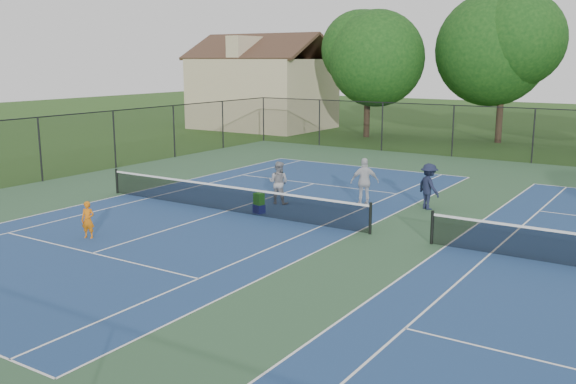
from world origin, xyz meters
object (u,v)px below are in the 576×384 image
Objects in this scene: child_player at (88,220)px; instructor at (279,183)px; tree_back_a at (368,53)px; bystander_a at (365,182)px; clapboard_house at (263,90)px; ball_hopper at (259,199)px; tree_back_b at (504,44)px; bystander_b at (429,187)px; ball_crate at (259,209)px.

child_player is 0.71× the size of instructor.
tree_back_a is 4.88× the size of bystander_a.
instructor is at bearing -72.44° from tree_back_a.
clapboard_house is at bearing -62.28° from instructor.
child_player is (14.59, -30.34, -2.49)m from clapboard_house.
clapboard_house reaches higher than ball_hopper.
bystander_a is (2.97, 1.60, 0.09)m from instructor.
child_player is at bearing -98.01° from tree_back_b.
ball_hopper is (7.19, -23.60, -5.49)m from tree_back_a.
tree_back_b is 22.53m from bystander_b.
tree_back_a reaches higher than ball_hopper.
clapboard_house is 30.15m from ball_crate.
ball_hopper is at bearing -55.05° from clapboard_house.
ball_crate is at bearing -94.04° from tree_back_b.
bystander_a is at bearing 50.76° from ball_hopper.
bystander_a is (9.89, -20.29, -5.10)m from tree_back_a.
tree_back_b is at bearing 85.96° from ball_crate.
instructor is 0.96× the size of bystander_b.
bystander_b is (3.23, -21.56, -5.71)m from tree_back_b.
clapboard_house reaches higher than child_player.
tree_back_b is at bearing -103.72° from instructor.
child_player is at bearing -114.39° from ball_crate.
tree_back_a reaches higher than instructor.
tree_back_b is 0.93× the size of clapboard_house.
bystander_b is 6.47m from ball_hopper.
ball_crate is at bearing 0.00° from ball_hopper.
ball_hopper is (2.60, 5.74, -0.06)m from child_player.
child_player is 0.64× the size of bystander_a.
ball_hopper is at bearing 0.00° from ball_crate.
child_player is at bearing -114.39° from ball_hopper.
bystander_b is at bearing 38.72° from ball_hopper.
tree_back_b reaches higher than tree_back_a.
child_player is at bearing 25.69° from bystander_a.
instructor reaches higher than child_player.
clapboard_house is at bearing -80.87° from bystander_a.
tree_back_a is 25.36m from ball_crate.
instructor is (-2.08, -23.89, -5.75)m from tree_back_b.
tree_back_b is 26.46m from ball_crate.
tree_back_b is 23.02m from bystander_a.
ball_crate is (-2.70, -3.31, -0.77)m from bystander_a.
bystander_a is (5.30, 9.04, 0.34)m from child_player.
tree_back_a is 21.02× the size of ball_hopper.
clapboard_house is 29.22m from bystander_a.
ball_hopper is (-2.70, -3.31, -0.39)m from bystander_a.
bystander_a is (0.89, -22.29, -5.66)m from tree_back_b.
instructor is at bearing 98.88° from ball_crate.
tree_back_b is 5.90× the size of instructor.
ball_hopper is at bearing 44.06° from child_player.
ball_crate is at bearing -55.05° from clapboard_house.
bystander_a reaches higher than bystander_b.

